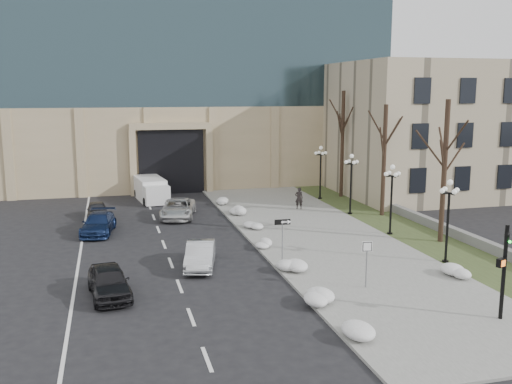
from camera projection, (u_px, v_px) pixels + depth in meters
ground at (352, 320)px, 23.97m from camera, size 160.00×160.00×0.00m
sidewalk at (314, 234)px, 38.17m from camera, size 9.00×40.00×0.12m
curb at (249, 238)px, 37.05m from camera, size 0.30×40.00×0.14m
grass_strip at (402, 228)px, 39.78m from camera, size 4.00×40.00×0.10m
stone_wall at (413, 216)px, 42.12m from camera, size 0.50×30.00×0.70m
office_tower at (174, 6)px, 61.75m from camera, size 40.00×24.70×36.00m
classical_building at (445, 127)px, 55.02m from camera, size 22.00×18.12×12.00m
car_a at (109, 282)px, 26.56m from camera, size 2.24×4.49×1.47m
car_b at (200, 255)px, 30.99m from camera, size 2.39×4.47×1.40m
car_c at (98, 224)px, 38.34m from camera, size 2.64×4.97×1.37m
car_d at (178, 208)px, 43.11m from camera, size 3.44×5.53×1.43m
car_e at (97, 210)px, 43.02m from camera, size 1.52×3.62×1.22m
pedestrian at (299, 198)px, 45.66m from camera, size 0.73×0.57×1.76m
box_truck at (151, 190)px, 49.87m from camera, size 2.83×6.32×1.94m
one_way_sign at (285, 227)px, 31.45m from camera, size 0.94×0.26×2.52m
keep_sign at (367, 254)px, 27.31m from camera, size 0.52×0.11×2.42m
traffic_signal at (503, 274)px, 23.46m from camera, size 0.71×0.93×4.14m
snow_clump_a at (361, 337)px, 21.65m from camera, size 1.10×1.60×0.36m
snow_clump_b at (317, 297)px, 25.76m from camera, size 1.10×1.60×0.36m
snow_clump_c at (289, 266)px, 30.30m from camera, size 1.10×1.60×0.36m
snow_clump_d at (265, 245)px, 34.40m from camera, size 1.10×1.60×0.36m
snow_clump_e at (250, 226)px, 39.34m from camera, size 1.10×1.60×0.36m
snow_clump_f at (236, 212)px, 43.73m from camera, size 1.10×1.60×0.36m
snow_clump_g at (221, 202)px, 47.69m from camera, size 1.10×1.60×0.36m
snow_clump_h at (463, 273)px, 29.21m from camera, size 1.10×1.60×0.36m
lamppost_a at (448, 210)px, 31.20m from camera, size 1.18×1.18×4.76m
lamppost_b at (392, 190)px, 37.39m from camera, size 1.18×1.18×4.76m
lamppost_c at (351, 176)px, 43.59m from camera, size 1.18×1.18×4.76m
lamppost_d at (321, 165)px, 49.78m from camera, size 1.18×1.18×4.76m
tree_near at (445, 151)px, 35.07m from camera, size 3.20×3.20×9.00m
tree_mid at (385, 145)px, 42.75m from camera, size 3.20×3.20×8.50m
tree_far at (343, 129)px, 50.26m from camera, size 3.20×3.20×9.50m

